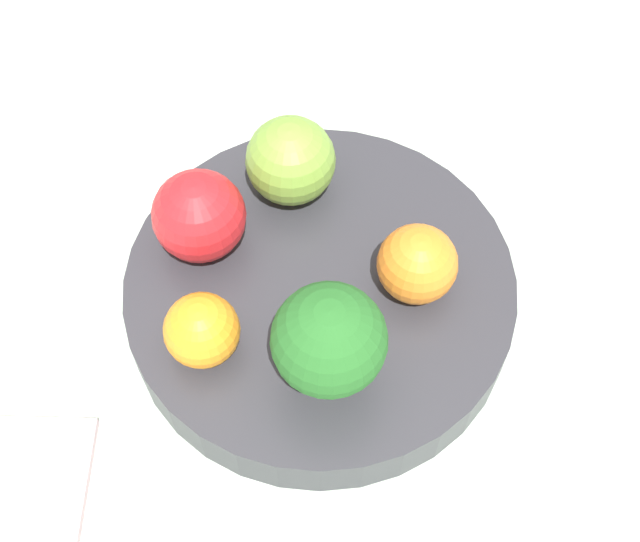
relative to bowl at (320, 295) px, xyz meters
The scene contains 8 objects.
ground_plane 0.04m from the bowl, ahead, with size 6.00×6.00×0.00m, color gray.
table_surface 0.03m from the bowl, ahead, with size 1.20×1.20×0.02m.
bowl is the anchor object (origin of this frame).
broccoli 0.08m from the bowl, 74.56° to the right, with size 0.06×0.06×0.07m.
apple_red 0.08m from the bowl, 115.95° to the left, with size 0.05×0.05×0.05m.
apple_green 0.08m from the bowl, behind, with size 0.05×0.05×0.05m.
orange_front 0.06m from the bowl, ahead, with size 0.04×0.04×0.04m.
orange_back 0.08m from the bowl, 134.17° to the right, with size 0.04×0.04×0.04m.
Camera 1 is at (0.05, -0.25, 0.47)m, focal length 50.00 mm.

